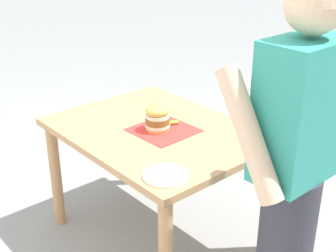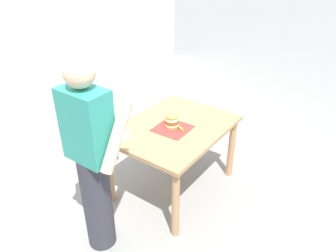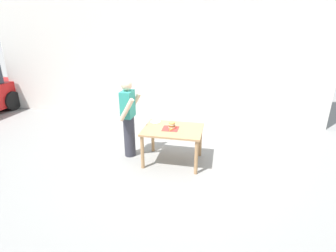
{
  "view_description": "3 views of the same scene",
  "coord_description": "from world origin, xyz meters",
  "px_view_note": "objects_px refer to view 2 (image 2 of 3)",
  "views": [
    {
      "loc": [
        1.55,
        1.89,
        1.85
      ],
      "look_at": [
        0.0,
        0.1,
        0.8
      ],
      "focal_mm": 50.0,
      "sensor_mm": 36.0,
      "label": 1
    },
    {
      "loc": [
        -1.58,
        2.28,
        2.33
      ],
      "look_at": [
        0.0,
        0.1,
        0.8
      ],
      "focal_mm": 35.0,
      "sensor_mm": 36.0,
      "label": 2
    },
    {
      "loc": [
        -4.85,
        -0.94,
        2.71
      ],
      "look_at": [
        0.0,
        0.1,
        0.8
      ],
      "focal_mm": 28.0,
      "sensor_mm": 36.0,
      "label": 3
    }
  ],
  "objects_px": {
    "pickle_spear": "(181,129)",
    "side_plate_with_forks": "(119,135)",
    "patio_table": "(174,136)",
    "diner_across_table": "(92,159)",
    "sandwich": "(172,120)"
  },
  "relations": [
    {
      "from": "sandwich",
      "to": "side_plate_with_forks",
      "type": "distance_m",
      "value": 0.53
    },
    {
      "from": "pickle_spear",
      "to": "diner_across_table",
      "type": "height_order",
      "value": "diner_across_table"
    },
    {
      "from": "patio_table",
      "to": "pickle_spear",
      "type": "distance_m",
      "value": 0.16
    },
    {
      "from": "pickle_spear",
      "to": "patio_table",
      "type": "bearing_deg",
      "value": -12.13
    },
    {
      "from": "pickle_spear",
      "to": "side_plate_with_forks",
      "type": "xyz_separation_m",
      "value": [
        0.41,
        0.43,
        -0.01
      ]
    },
    {
      "from": "side_plate_with_forks",
      "to": "pickle_spear",
      "type": "bearing_deg",
      "value": -134.04
    },
    {
      "from": "sandwich",
      "to": "side_plate_with_forks",
      "type": "height_order",
      "value": "sandwich"
    },
    {
      "from": "sandwich",
      "to": "diner_across_table",
      "type": "xyz_separation_m",
      "value": [
        0.07,
        0.95,
        0.06
      ]
    },
    {
      "from": "sandwich",
      "to": "diner_across_table",
      "type": "height_order",
      "value": "diner_across_table"
    },
    {
      "from": "patio_table",
      "to": "side_plate_with_forks",
      "type": "bearing_deg",
      "value": 54.85
    },
    {
      "from": "sandwich",
      "to": "diner_across_table",
      "type": "bearing_deg",
      "value": 85.51
    },
    {
      "from": "patio_table",
      "to": "sandwich",
      "type": "xyz_separation_m",
      "value": [
        0.01,
        0.02,
        0.19
      ]
    },
    {
      "from": "patio_table",
      "to": "diner_across_table",
      "type": "distance_m",
      "value": 1.01
    },
    {
      "from": "sandwich",
      "to": "diner_across_table",
      "type": "relative_size",
      "value": 0.11
    },
    {
      "from": "patio_table",
      "to": "side_plate_with_forks",
      "type": "distance_m",
      "value": 0.56
    }
  ]
}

